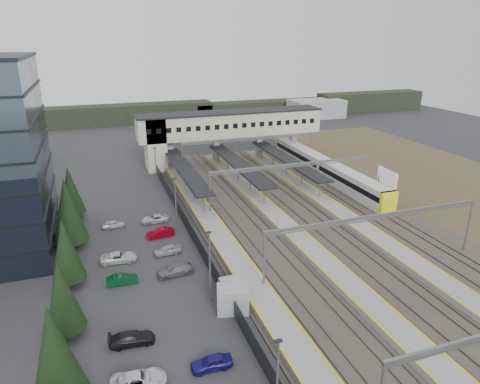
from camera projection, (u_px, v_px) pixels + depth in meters
name	position (u px, v px, depth m)	size (l,w,h in m)	color
ground	(254.00, 255.00, 54.63)	(220.00, 220.00, 0.00)	#2B2B2D
conifer_row	(64.00, 264.00, 42.79)	(4.42, 49.82, 9.50)	black
car_park	(160.00, 310.00, 42.60)	(10.54, 44.45, 1.29)	silver
lampposts	(190.00, 229.00, 51.80)	(0.50, 53.25, 8.07)	slate
fence	(195.00, 239.00, 56.73)	(0.08, 90.00, 2.00)	#26282B
relay_cabin_near	(233.00, 299.00, 43.11)	(3.65, 3.06, 2.63)	#95999A
relay_cabin_far	(232.00, 289.00, 45.21)	(2.47, 2.08, 2.20)	#95999A
rail_corridor	(302.00, 227.00, 61.84)	(34.00, 90.00, 0.92)	#372F29
canopies	(238.00, 164.00, 79.41)	(23.10, 30.00, 3.28)	black
footbridge	(219.00, 127.00, 91.56)	(40.40, 6.40, 11.20)	beige
gantries	(328.00, 193.00, 58.92)	(28.40, 62.28, 7.17)	slate
train	(325.00, 169.00, 83.06)	(2.86, 39.82, 3.61)	silver
billboard	(387.00, 178.00, 74.24)	(0.43, 5.53, 4.62)	slate
treeline_far	(223.00, 110.00, 142.85)	(170.00, 19.00, 7.00)	black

